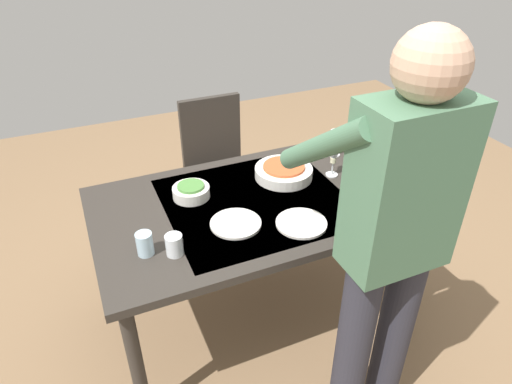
% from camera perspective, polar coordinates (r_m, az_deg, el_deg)
% --- Properties ---
extents(ground_plane, '(6.00, 6.00, 0.00)m').
position_cam_1_polar(ground_plane, '(2.68, 0.00, -14.30)').
color(ground_plane, '#846647').
extents(dining_table, '(1.55, 0.91, 0.74)m').
position_cam_1_polar(dining_table, '(2.25, 0.00, -2.64)').
color(dining_table, '#332D28').
rests_on(dining_table, ground_plane).
extents(chair_near, '(0.40, 0.40, 0.91)m').
position_cam_1_polar(chair_near, '(3.01, -4.90, 4.10)').
color(chair_near, black).
rests_on(chair_near, ground_plane).
extents(person_server, '(0.42, 0.61, 1.69)m').
position_cam_1_polar(person_server, '(1.67, 16.47, -5.53)').
color(person_server, '#2D2D38').
rests_on(person_server, ground_plane).
extents(wine_bottle, '(0.07, 0.07, 0.30)m').
position_cam_1_polar(wine_bottle, '(2.34, 12.46, 3.37)').
color(wine_bottle, black).
rests_on(wine_bottle, dining_table).
extents(wine_glass_left, '(0.07, 0.07, 0.15)m').
position_cam_1_polar(wine_glass_left, '(2.40, 9.62, 4.25)').
color(wine_glass_left, white).
rests_on(wine_glass_left, dining_table).
extents(wine_glass_right, '(0.07, 0.07, 0.15)m').
position_cam_1_polar(wine_glass_right, '(2.60, 9.91, 6.58)').
color(wine_glass_right, white).
rests_on(wine_glass_right, dining_table).
extents(water_cup_near_left, '(0.07, 0.07, 0.10)m').
position_cam_1_polar(water_cup_near_left, '(1.91, -13.69, -6.29)').
color(water_cup_near_left, silver).
rests_on(water_cup_near_left, dining_table).
extents(water_cup_near_right, '(0.07, 0.07, 0.09)m').
position_cam_1_polar(water_cup_near_right, '(1.89, -10.15, -6.51)').
color(water_cup_near_right, silver).
rests_on(water_cup_near_right, dining_table).
extents(serving_bowl_pasta, '(0.30, 0.30, 0.07)m').
position_cam_1_polar(serving_bowl_pasta, '(2.38, 3.47, 2.57)').
color(serving_bowl_pasta, white).
rests_on(serving_bowl_pasta, dining_table).
extents(side_bowl_salad, '(0.18, 0.18, 0.07)m').
position_cam_1_polar(side_bowl_salad, '(2.24, -8.09, 0.12)').
color(side_bowl_salad, white).
rests_on(side_bowl_salad, dining_table).
extents(dinner_plate_near, '(0.23, 0.23, 0.01)m').
position_cam_1_polar(dinner_plate_near, '(2.06, 5.67, -3.88)').
color(dinner_plate_near, white).
rests_on(dinner_plate_near, dining_table).
extents(dinner_plate_far, '(0.23, 0.23, 0.01)m').
position_cam_1_polar(dinner_plate_far, '(2.05, -2.55, -3.93)').
color(dinner_plate_far, white).
rests_on(dinner_plate_far, dining_table).
extents(table_knife, '(0.08, 0.19, 0.00)m').
position_cam_1_polar(table_knife, '(2.26, 14.74, -1.26)').
color(table_knife, silver).
rests_on(table_knife, dining_table).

